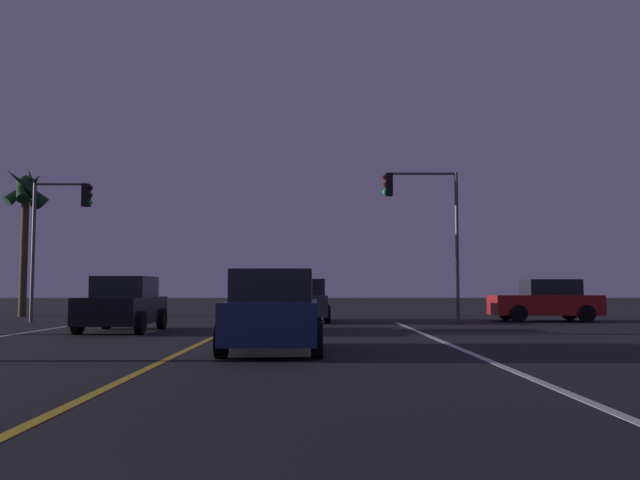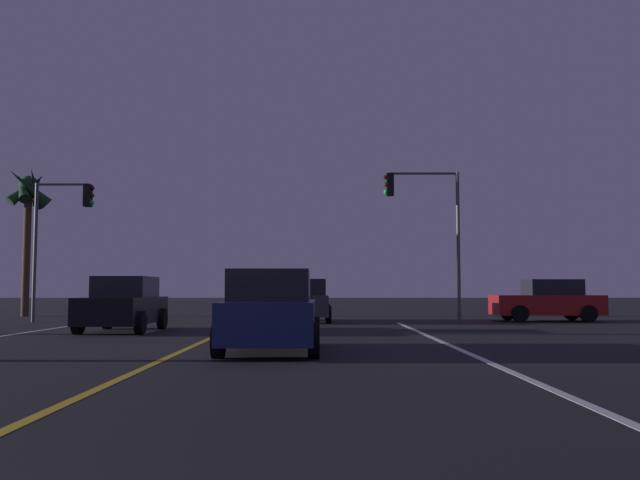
{
  "view_description": "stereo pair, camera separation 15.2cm",
  "coord_description": "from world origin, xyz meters",
  "px_view_note": "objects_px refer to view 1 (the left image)",
  "views": [
    {
      "loc": [
        2.76,
        -1.51,
        1.31
      ],
      "look_at": [
        2.92,
        21.01,
        2.95
      ],
      "focal_mm": 37.86,
      "sensor_mm": 36.0,
      "label": 1
    },
    {
      "loc": [
        2.91,
        -1.51,
        1.31
      ],
      "look_at": [
        2.92,
        21.01,
        2.95
      ],
      "focal_mm": 37.86,
      "sensor_mm": 36.0,
      "label": 2
    }
  ],
  "objects_px": {
    "palm_tree_left_far": "(26,198)",
    "street_lamp_right_near": "(632,35)",
    "car_lead_same_lane": "(274,312)",
    "car_crossing_side": "(546,301)",
    "car_ahead_far": "(304,301)",
    "traffic_light_near_right": "(423,211)",
    "traffic_light_near_left": "(61,220)",
    "car_oncoming": "(123,305)"
  },
  "relations": [
    {
      "from": "car_ahead_far",
      "to": "palm_tree_left_far",
      "type": "relative_size",
      "value": 0.59
    },
    {
      "from": "car_lead_same_lane",
      "to": "car_oncoming",
      "type": "bearing_deg",
      "value": 36.43
    },
    {
      "from": "car_lead_same_lane",
      "to": "palm_tree_left_far",
      "type": "bearing_deg",
      "value": 35.54
    },
    {
      "from": "palm_tree_left_far",
      "to": "traffic_light_near_right",
      "type": "bearing_deg",
      "value": -17.53
    },
    {
      "from": "car_ahead_far",
      "to": "car_crossing_side",
      "type": "height_order",
      "value": "same"
    },
    {
      "from": "car_lead_same_lane",
      "to": "street_lamp_right_near",
      "type": "bearing_deg",
      "value": -123.87
    },
    {
      "from": "car_crossing_side",
      "to": "car_oncoming",
      "type": "distance_m",
      "value": 16.75
    },
    {
      "from": "car_oncoming",
      "to": "palm_tree_left_far",
      "type": "relative_size",
      "value": 0.59
    },
    {
      "from": "palm_tree_left_far",
      "to": "street_lamp_right_near",
      "type": "bearing_deg",
      "value": -49.64
    },
    {
      "from": "car_crossing_side",
      "to": "traffic_light_near_right",
      "type": "relative_size",
      "value": 0.72
    },
    {
      "from": "car_ahead_far",
      "to": "traffic_light_near_right",
      "type": "height_order",
      "value": "traffic_light_near_right"
    },
    {
      "from": "palm_tree_left_far",
      "to": "traffic_light_near_left",
      "type": "bearing_deg",
      "value": -56.03
    },
    {
      "from": "traffic_light_near_left",
      "to": "palm_tree_left_far",
      "type": "xyz_separation_m",
      "value": [
        -3.9,
        5.78,
        1.63
      ]
    },
    {
      "from": "traffic_light_near_left",
      "to": "car_crossing_side",
      "type": "bearing_deg",
      "value": 2.55
    },
    {
      "from": "traffic_light_near_left",
      "to": "car_oncoming",
      "type": "bearing_deg",
      "value": -54.0
    },
    {
      "from": "car_lead_same_lane",
      "to": "traffic_light_near_left",
      "type": "height_order",
      "value": "traffic_light_near_left"
    },
    {
      "from": "traffic_light_near_right",
      "to": "car_oncoming",
      "type": "bearing_deg",
      "value": 29.34
    },
    {
      "from": "car_oncoming",
      "to": "traffic_light_near_left",
      "type": "distance_m",
      "value": 7.82
    },
    {
      "from": "car_crossing_side",
      "to": "car_lead_same_lane",
      "type": "distance_m",
      "value": 16.98
    },
    {
      "from": "car_ahead_far",
      "to": "street_lamp_right_near",
      "type": "distance_m",
      "value": 18.19
    },
    {
      "from": "car_oncoming",
      "to": "traffic_light_near_left",
      "type": "bearing_deg",
      "value": -144.0
    },
    {
      "from": "car_ahead_far",
      "to": "car_crossing_side",
      "type": "bearing_deg",
      "value": -86.6
    },
    {
      "from": "car_crossing_side",
      "to": "car_oncoming",
      "type": "relative_size",
      "value": 1.0
    },
    {
      "from": "car_ahead_far",
      "to": "car_lead_same_lane",
      "type": "bearing_deg",
      "value": 178.05
    },
    {
      "from": "car_lead_same_lane",
      "to": "car_ahead_far",
      "type": "bearing_deg",
      "value": -1.95
    },
    {
      "from": "car_ahead_far",
      "to": "street_lamp_right_near",
      "type": "bearing_deg",
      "value": -162.29
    },
    {
      "from": "car_ahead_far",
      "to": "traffic_light_near_left",
      "type": "bearing_deg",
      "value": 91.68
    },
    {
      "from": "car_lead_same_lane",
      "to": "street_lamp_right_near",
      "type": "xyz_separation_m",
      "value": [
        5.81,
        -3.9,
        4.44
      ]
    },
    {
      "from": "car_oncoming",
      "to": "traffic_light_near_left",
      "type": "xyz_separation_m",
      "value": [
        -4.18,
        5.75,
        3.24
      ]
    },
    {
      "from": "traffic_light_near_left",
      "to": "street_lamp_right_near",
      "type": "relative_size",
      "value": 0.67
    },
    {
      "from": "car_crossing_side",
      "to": "traffic_light_near_right",
      "type": "bearing_deg",
      "value": 9.6
    },
    {
      "from": "car_lead_same_lane",
      "to": "traffic_light_near_right",
      "type": "distance_m",
      "value": 14.1
    },
    {
      "from": "street_lamp_right_near",
      "to": "car_crossing_side",
      "type": "bearing_deg",
      "value": -104.55
    },
    {
      "from": "traffic_light_near_right",
      "to": "car_lead_same_lane",
      "type": "bearing_deg",
      "value": 67.73
    },
    {
      "from": "car_oncoming",
      "to": "traffic_light_near_right",
      "type": "distance_m",
      "value": 12.28
    },
    {
      "from": "car_oncoming",
      "to": "street_lamp_right_near",
      "type": "distance_m",
      "value": 15.93
    },
    {
      "from": "traffic_light_near_right",
      "to": "traffic_light_near_left",
      "type": "distance_m",
      "value": 14.42
    },
    {
      "from": "car_lead_same_lane",
      "to": "traffic_light_near_left",
      "type": "xyz_separation_m",
      "value": [
        -9.25,
        12.62,
        3.24
      ]
    },
    {
      "from": "traffic_light_near_left",
      "to": "street_lamp_right_near",
      "type": "distance_m",
      "value": 22.38
    },
    {
      "from": "street_lamp_right_near",
      "to": "car_oncoming",
      "type": "bearing_deg",
      "value": -44.71
    },
    {
      "from": "traffic_light_near_left",
      "to": "palm_tree_left_far",
      "type": "height_order",
      "value": "palm_tree_left_far"
    },
    {
      "from": "car_lead_same_lane",
      "to": "traffic_light_near_left",
      "type": "bearing_deg",
      "value": 36.23
    }
  ]
}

